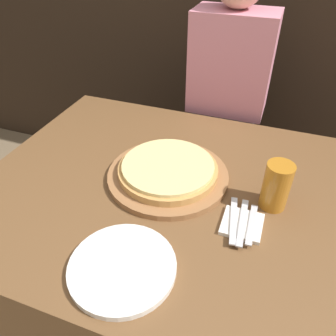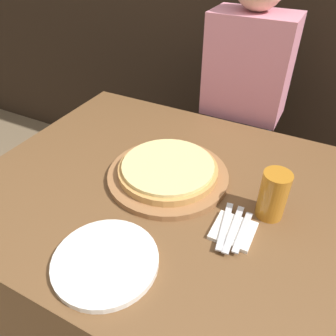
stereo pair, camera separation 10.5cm
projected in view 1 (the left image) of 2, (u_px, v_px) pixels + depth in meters
The scene contains 10 objects.
ground_plane at pixel (179, 314), 1.49m from camera, with size 12.00×12.00×0.00m, color #756047.
dining_table at pixel (181, 263), 1.26m from camera, with size 1.32×0.98×0.76m.
pizza_on_board at pixel (168, 172), 1.06m from camera, with size 0.39×0.39×0.06m.
beer_glass at pixel (277, 184), 0.93m from camera, with size 0.08×0.08×0.15m.
dinner_plate at pixel (122, 267), 0.79m from camera, with size 0.26×0.26×0.02m.
napkin_stack at pixel (242, 224), 0.91m from camera, with size 0.11×0.11×0.01m.
fork at pixel (233, 220), 0.91m from camera, with size 0.05×0.18×0.00m.
dinner_knife at pixel (242, 222), 0.90m from camera, with size 0.03×0.18×0.00m.
spoon at pixel (252, 224), 0.89m from camera, with size 0.02×0.15×0.00m.
diner_person at pixel (224, 122), 1.56m from camera, with size 0.33×0.20×1.34m.
Camera 1 is at (0.22, -0.74, 1.44)m, focal length 35.00 mm.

